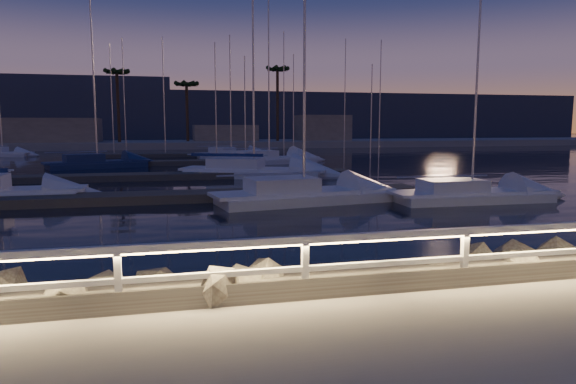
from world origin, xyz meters
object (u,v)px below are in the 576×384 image
sailboat_k (229,154)px  sailboat_g (95,163)px  sailboat_c (299,194)px  sailboat_d (467,193)px  guard_rail (242,256)px  sailboat_l (267,159)px  sailboat_h (250,170)px  sailboat_m (1,153)px

sailboat_k → sailboat_g: bearing=-143.2°
sailboat_c → sailboat_k: (0.80, 33.14, -0.02)m
sailboat_c → sailboat_d: 7.75m
guard_rail → sailboat_c: size_ratio=3.11×
sailboat_c → sailboat_k: size_ratio=1.09×
sailboat_c → sailboat_l: bearing=73.6°
sailboat_c → sailboat_g: size_ratio=1.02×
sailboat_c → sailboat_g: (-11.54, 22.38, -0.00)m
sailboat_g → sailboat_h: size_ratio=0.84×
guard_rail → sailboat_k: bearing=83.5°
sailboat_k → sailboat_m: bearing=158.0°
sailboat_g → sailboat_k: bearing=20.8°
guard_rail → sailboat_m: bearing=109.2°
guard_rail → sailboat_d: bearing=46.1°
sailboat_k → sailboat_m: sailboat_k is taller
sailboat_h → guard_rail: bearing=-75.2°
guard_rail → sailboat_l: 38.57m
sailboat_d → sailboat_m: 52.72m
sailboat_d → sailboat_g: bearing=130.0°
sailboat_k → sailboat_l: sailboat_l is taller
sailboat_d → sailboat_k: (-6.83, 34.48, 0.02)m
sailboat_g → sailboat_m: sailboat_g is taller
guard_rail → sailboat_l: bearing=78.5°
sailboat_c → sailboat_d: (7.63, -1.34, -0.04)m
guard_rail → sailboat_h: (4.31, 26.10, -0.91)m
sailboat_c → sailboat_h: (-0.30, 12.07, 0.03)m
sailboat_k → sailboat_l: size_ratio=0.83×
guard_rail → sailboat_k: 47.50m
sailboat_h → sailboat_l: size_ratio=1.06×
guard_rail → sailboat_g: bearing=100.8°
sailboat_l → sailboat_m: 31.93m
sailboat_d → sailboat_l: 25.50m
sailboat_l → sailboat_k: bearing=88.4°
guard_rail → sailboat_g: size_ratio=3.16×
sailboat_c → sailboat_k: 33.15m
guard_rail → sailboat_c: (4.60, 14.04, -0.94)m
guard_rail → sailboat_h: 26.47m
sailboat_c → sailboat_h: size_ratio=0.85×
sailboat_h → sailboat_g: bearing=161.7°
sailboat_d → sailboat_m: size_ratio=1.20×
sailboat_m → sailboat_k: bearing=-3.5°
sailboat_g → sailboat_h: (11.24, -10.31, 0.03)m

